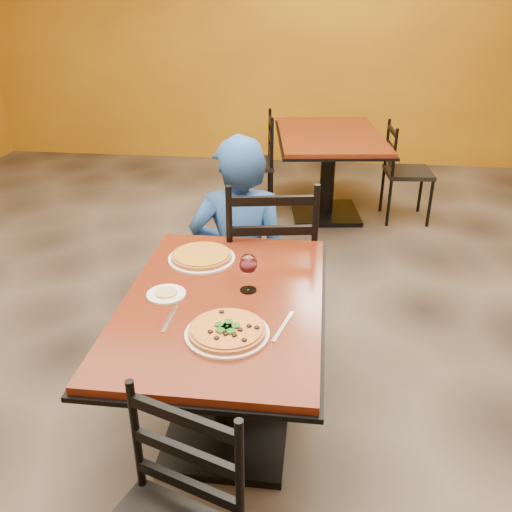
# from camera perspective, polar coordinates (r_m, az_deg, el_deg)

# --- Properties ---
(floor) EXTENTS (7.00, 8.00, 0.01)m
(floor) POSITION_cam_1_polar(r_m,az_deg,el_deg) (3.06, -1.46, -11.72)
(floor) COLOR black
(floor) RESTS_ON ground
(wall_back) EXTENTS (7.00, 0.01, 3.00)m
(wall_back) POSITION_cam_1_polar(r_m,az_deg,el_deg) (6.40, 3.84, 22.93)
(wall_back) COLOR #B98014
(wall_back) RESTS_ON ground
(table_main) EXTENTS (0.83, 1.23, 0.75)m
(table_main) POSITION_cam_1_polar(r_m,az_deg,el_deg) (2.33, -3.36, -8.51)
(table_main) COLOR maroon
(table_main) RESTS_ON floor
(table_second) EXTENTS (1.04, 1.41, 0.75)m
(table_second) POSITION_cam_1_polar(r_m,az_deg,el_deg) (4.87, 7.60, 10.39)
(table_second) COLOR maroon
(table_second) RESTS_ON floor
(chair_main_far) EXTENTS (0.54, 0.54, 1.04)m
(chair_main_far) POSITION_cam_1_polar(r_m,az_deg,el_deg) (3.01, 1.34, -0.65)
(chair_main_far) COLOR black
(chair_main_far) RESTS_ON floor
(chair_second_left) EXTENTS (0.46, 0.46, 0.91)m
(chair_second_left) POSITION_cam_1_polar(r_m,az_deg,el_deg) (4.94, -0.65, 9.54)
(chair_second_left) COLOR black
(chair_second_left) RESTS_ON floor
(chair_second_right) EXTENTS (0.41, 0.41, 0.85)m
(chair_second_right) POSITION_cam_1_polar(r_m,az_deg,el_deg) (4.97, 15.61, 8.36)
(chair_second_right) COLOR black
(chair_second_right) RESTS_ON floor
(diner) EXTENTS (0.64, 0.46, 1.17)m
(diner) POSITION_cam_1_polar(r_m,az_deg,el_deg) (3.21, -1.76, 2.45)
(diner) COLOR navy
(diner) RESTS_ON floor
(plate_main) EXTENTS (0.31, 0.31, 0.01)m
(plate_main) POSITION_cam_1_polar(r_m,az_deg,el_deg) (2.01, -3.02, -8.09)
(plate_main) COLOR white
(plate_main) RESTS_ON table_main
(pizza_main) EXTENTS (0.28, 0.28, 0.02)m
(pizza_main) POSITION_cam_1_polar(r_m,az_deg,el_deg) (2.00, -3.03, -7.72)
(pizza_main) COLOR maroon
(pizza_main) RESTS_ON plate_main
(plate_far) EXTENTS (0.31, 0.31, 0.01)m
(plate_far) POSITION_cam_1_polar(r_m,az_deg,el_deg) (2.54, -5.68, -0.26)
(plate_far) COLOR white
(plate_far) RESTS_ON table_main
(pizza_far) EXTENTS (0.28, 0.28, 0.02)m
(pizza_far) POSITION_cam_1_polar(r_m,az_deg,el_deg) (2.53, -5.70, 0.07)
(pizza_far) COLOR gold
(pizza_far) RESTS_ON plate_far
(side_plate) EXTENTS (0.16, 0.16, 0.01)m
(side_plate) POSITION_cam_1_polar(r_m,az_deg,el_deg) (2.27, -9.36, -3.98)
(side_plate) COLOR white
(side_plate) RESTS_ON table_main
(dip) EXTENTS (0.09, 0.09, 0.01)m
(dip) POSITION_cam_1_polar(r_m,az_deg,el_deg) (2.27, -9.37, -3.78)
(dip) COLOR tan
(dip) RESTS_ON side_plate
(wine_glass) EXTENTS (0.08, 0.08, 0.18)m
(wine_glass) POSITION_cam_1_polar(r_m,az_deg,el_deg) (2.24, -0.83, -1.61)
(wine_glass) COLOR white
(wine_glass) RESTS_ON table_main
(fork) EXTENTS (0.02, 0.19, 0.00)m
(fork) POSITION_cam_1_polar(r_m,az_deg,el_deg) (2.12, -9.01, -6.44)
(fork) COLOR silver
(fork) RESTS_ON table_main
(knife) EXTENTS (0.07, 0.21, 0.00)m
(knife) POSITION_cam_1_polar(r_m,az_deg,el_deg) (2.05, 2.85, -7.33)
(knife) COLOR silver
(knife) RESTS_ON table_main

